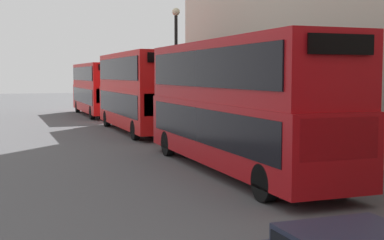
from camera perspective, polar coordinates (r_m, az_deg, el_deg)
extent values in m
cube|color=#A80F14|center=(17.96, 4.81, -1.24)|extent=(2.55, 11.49, 2.02)
cube|color=#A80F14|center=(17.86, 4.85, 5.18)|extent=(2.50, 11.26, 2.00)
cube|color=black|center=(17.94, 4.81, -0.47)|extent=(2.59, 10.58, 1.13)
cube|color=black|center=(17.86, 4.85, 5.50)|extent=(2.59, 10.58, 1.20)
cube|color=black|center=(12.98, 15.43, -1.96)|extent=(2.17, 0.06, 1.01)
cube|color=black|center=(12.91, 15.66, 7.80)|extent=(1.78, 0.06, 0.48)
cylinder|color=black|center=(13.92, 7.73, -6.65)|extent=(0.30, 1.00, 1.00)
cylinder|color=black|center=(15.08, 15.37, -5.88)|extent=(0.30, 1.00, 1.00)
cylinder|color=black|center=(21.51, -2.58, -2.52)|extent=(0.30, 1.00, 1.00)
cylinder|color=black|center=(22.28, 2.96, -2.26)|extent=(0.30, 1.00, 1.00)
cube|color=red|center=(30.50, -5.69, 1.37)|extent=(2.55, 10.55, 2.13)
cube|color=red|center=(30.45, -5.73, 5.24)|extent=(2.50, 10.34, 1.98)
cube|color=black|center=(30.49, -5.70, 1.85)|extent=(2.59, 9.70, 1.19)
cube|color=black|center=(30.45, -5.73, 5.42)|extent=(2.59, 9.70, 1.19)
cube|color=black|center=(25.44, -2.79, 1.66)|extent=(2.17, 0.06, 1.06)
cube|color=black|center=(25.41, -2.81, 6.67)|extent=(1.78, 0.06, 0.48)
cylinder|color=black|center=(26.75, -6.07, -1.08)|extent=(0.30, 1.00, 1.00)
cylinder|color=black|center=(27.38, -1.50, -0.92)|extent=(0.30, 1.00, 1.00)
cylinder|color=black|center=(33.91, -9.05, 0.14)|extent=(0.30, 1.00, 1.00)
cylinder|color=black|center=(34.40, -5.37, 0.25)|extent=(0.30, 1.00, 1.00)
cube|color=red|center=(43.30, -9.96, 2.30)|extent=(2.55, 10.72, 2.03)
cube|color=red|center=(43.26, -10.00, 4.78)|extent=(2.50, 10.50, 1.73)
cube|color=black|center=(43.29, -9.97, 2.62)|extent=(2.59, 9.86, 1.14)
cube|color=black|center=(43.26, -10.00, 4.90)|extent=(2.59, 9.86, 1.04)
cube|color=black|center=(38.05, -8.58, 2.58)|extent=(2.17, 0.06, 1.01)
cube|color=black|center=(38.03, -8.62, 5.58)|extent=(1.78, 0.06, 0.42)
cylinder|color=black|center=(39.47, -10.61, 0.78)|extent=(0.30, 1.00, 1.00)
cylinder|color=black|center=(39.89, -7.42, 0.87)|extent=(0.30, 1.00, 1.00)
cylinder|color=black|center=(46.88, -12.10, 1.40)|extent=(0.30, 1.00, 1.00)
cylinder|color=black|center=(47.24, -9.39, 1.47)|extent=(0.30, 1.00, 1.00)
cylinder|color=black|center=(30.36, -1.70, 4.90)|extent=(0.18, 0.18, 6.55)
sphere|color=beige|center=(30.56, -1.72, 11.47)|extent=(0.44, 0.44, 0.44)
cylinder|color=#334C6B|center=(16.97, 14.51, -3.99)|extent=(0.36, 0.36, 1.40)
sphere|color=tan|center=(16.86, 14.57, -1.27)|extent=(0.22, 0.22, 0.22)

